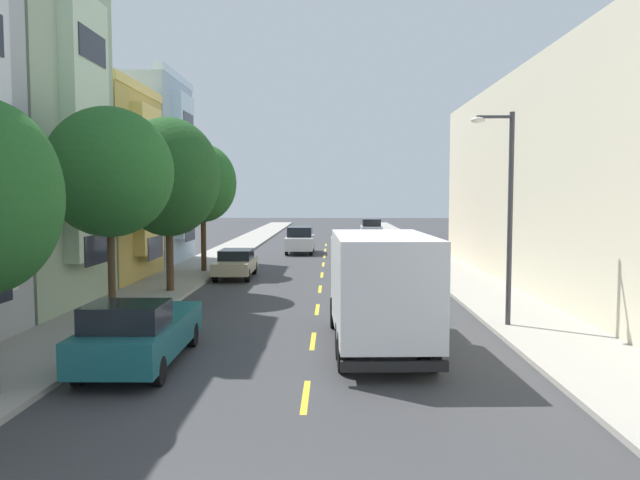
{
  "coord_description": "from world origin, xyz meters",
  "views": [
    {
      "loc": [
        0.56,
        -5.79,
        4.21
      ],
      "look_at": [
        0.02,
        20.83,
        2.3
      ],
      "focal_mm": 35.03,
      "sensor_mm": 36.0,
      "label": 1
    }
  ],
  "objects_px": {
    "street_tree_farthest": "(203,183)",
    "street_lamp": "(505,202)",
    "street_tree_third": "(168,177)",
    "parked_suv_red": "(397,252)",
    "parked_sedan_champagne": "(236,263)",
    "delivery_box_truck": "(378,283)",
    "street_tree_second": "(109,172)",
    "parked_suv_silver": "(371,229)",
    "parked_pickup_teal": "(139,333)",
    "moving_white_sedan": "(300,240)",
    "parked_pickup_orange": "(387,245)"
  },
  "relations": [
    {
      "from": "delivery_box_truck",
      "to": "parked_pickup_teal",
      "type": "xyz_separation_m",
      "value": [
        -6.02,
        -1.8,
        -1.01
      ]
    },
    {
      "from": "delivery_box_truck",
      "to": "parked_suv_red",
      "type": "relative_size",
      "value": 1.49
    },
    {
      "from": "delivery_box_truck",
      "to": "parked_sedan_champagne",
      "type": "height_order",
      "value": "delivery_box_truck"
    },
    {
      "from": "street_tree_second",
      "to": "moving_white_sedan",
      "type": "relative_size",
      "value": 1.42
    },
    {
      "from": "street_tree_farthest",
      "to": "street_lamp",
      "type": "bearing_deg",
      "value": -48.26
    },
    {
      "from": "parked_suv_red",
      "to": "moving_white_sedan",
      "type": "relative_size",
      "value": 1.0
    },
    {
      "from": "parked_pickup_teal",
      "to": "street_tree_second",
      "type": "bearing_deg",
      "value": 117.08
    },
    {
      "from": "parked_pickup_teal",
      "to": "parked_suv_red",
      "type": "xyz_separation_m",
      "value": [
        8.43,
        20.14,
        0.16
      ]
    },
    {
      "from": "street_tree_third",
      "to": "parked_suv_silver",
      "type": "height_order",
      "value": "street_tree_third"
    },
    {
      "from": "parked_sedan_champagne",
      "to": "moving_white_sedan",
      "type": "height_order",
      "value": "moving_white_sedan"
    },
    {
      "from": "delivery_box_truck",
      "to": "parked_sedan_champagne",
      "type": "relative_size",
      "value": 1.58
    },
    {
      "from": "street_lamp",
      "to": "parked_sedan_champagne",
      "type": "height_order",
      "value": "street_lamp"
    },
    {
      "from": "street_tree_second",
      "to": "delivery_box_truck",
      "type": "relative_size",
      "value": 0.95
    },
    {
      "from": "parked_suv_silver",
      "to": "parked_pickup_orange",
      "type": "bearing_deg",
      "value": -90.05
    },
    {
      "from": "street_tree_second",
      "to": "parked_suv_silver",
      "type": "bearing_deg",
      "value": 75.4
    },
    {
      "from": "street_tree_third",
      "to": "parked_pickup_teal",
      "type": "distance_m",
      "value": 12.23
    },
    {
      "from": "parked_pickup_teal",
      "to": "parked_suv_red",
      "type": "height_order",
      "value": "parked_suv_red"
    },
    {
      "from": "parked_pickup_teal",
      "to": "parked_suv_red",
      "type": "relative_size",
      "value": 1.11
    },
    {
      "from": "parked_sedan_champagne",
      "to": "parked_suv_silver",
      "type": "height_order",
      "value": "parked_suv_silver"
    },
    {
      "from": "street_tree_second",
      "to": "parked_suv_red",
      "type": "distance_m",
      "value": 19.48
    },
    {
      "from": "street_tree_third",
      "to": "parked_pickup_teal",
      "type": "height_order",
      "value": "street_tree_third"
    },
    {
      "from": "parked_pickup_teal",
      "to": "parked_sedan_champagne",
      "type": "bearing_deg",
      "value": 90.62
    },
    {
      "from": "street_tree_farthest",
      "to": "parked_pickup_teal",
      "type": "distance_m",
      "value": 18.87
    },
    {
      "from": "parked_pickup_orange",
      "to": "delivery_box_truck",
      "type": "bearing_deg",
      "value": -95.5
    },
    {
      "from": "delivery_box_truck",
      "to": "parked_sedan_champagne",
      "type": "bearing_deg",
      "value": 112.8
    },
    {
      "from": "street_tree_third",
      "to": "moving_white_sedan",
      "type": "relative_size",
      "value": 1.53
    },
    {
      "from": "parked_pickup_orange",
      "to": "street_tree_farthest",
      "type": "bearing_deg",
      "value": -139.33
    },
    {
      "from": "parked_pickup_orange",
      "to": "moving_white_sedan",
      "type": "height_order",
      "value": "moving_white_sedan"
    },
    {
      "from": "street_tree_second",
      "to": "parked_pickup_teal",
      "type": "xyz_separation_m",
      "value": [
        2.19,
        -4.28,
        -4.09
      ]
    },
    {
      "from": "street_tree_third",
      "to": "parked_suv_red",
      "type": "distance_m",
      "value": 14.39
    },
    {
      "from": "parked_suv_red",
      "to": "moving_white_sedan",
      "type": "xyz_separation_m",
      "value": [
        -6.02,
        9.89,
        0.0
      ]
    },
    {
      "from": "street_tree_third",
      "to": "parked_suv_red",
      "type": "bearing_deg",
      "value": 39.78
    },
    {
      "from": "parked_suv_silver",
      "to": "street_tree_third",
      "type": "bearing_deg",
      "value": -107.44
    },
    {
      "from": "street_tree_third",
      "to": "delivery_box_truck",
      "type": "bearing_deg",
      "value": -49.17
    },
    {
      "from": "street_tree_farthest",
      "to": "parked_suv_silver",
      "type": "xyz_separation_m",
      "value": [
        10.7,
        27.03,
        -3.86
      ]
    },
    {
      "from": "street_tree_farthest",
      "to": "parked_sedan_champagne",
      "type": "distance_m",
      "value": 4.9
    },
    {
      "from": "delivery_box_truck",
      "to": "parked_pickup_orange",
      "type": "relative_size",
      "value": 1.34
    },
    {
      "from": "parked_pickup_orange",
      "to": "parked_suv_silver",
      "type": "xyz_separation_m",
      "value": [
        0.01,
        17.86,
        0.16
      ]
    },
    {
      "from": "street_tree_farthest",
      "to": "parked_suv_red",
      "type": "distance_m",
      "value": 11.45
    },
    {
      "from": "street_tree_farthest",
      "to": "parked_pickup_orange",
      "type": "height_order",
      "value": "street_tree_farthest"
    },
    {
      "from": "street_tree_farthest",
      "to": "delivery_box_truck",
      "type": "xyz_separation_m",
      "value": [
        8.21,
        -16.51,
        -3.01
      ]
    },
    {
      "from": "street_tree_third",
      "to": "parked_sedan_champagne",
      "type": "relative_size",
      "value": 1.63
    },
    {
      "from": "street_tree_second",
      "to": "street_tree_farthest",
      "type": "relative_size",
      "value": 1.0
    },
    {
      "from": "parked_pickup_teal",
      "to": "parked_pickup_orange",
      "type": "distance_m",
      "value": 28.76
    },
    {
      "from": "delivery_box_truck",
      "to": "parked_pickup_orange",
      "type": "height_order",
      "value": "delivery_box_truck"
    },
    {
      "from": "parked_sedan_champagne",
      "to": "moving_white_sedan",
      "type": "relative_size",
      "value": 0.94
    },
    {
      "from": "moving_white_sedan",
      "to": "street_tree_farthest",
      "type": "bearing_deg",
      "value": -111.42
    },
    {
      "from": "street_tree_farthest",
      "to": "moving_white_sedan",
      "type": "bearing_deg",
      "value": 68.58
    },
    {
      "from": "parked_pickup_teal",
      "to": "parked_pickup_orange",
      "type": "bearing_deg",
      "value": 72.83
    },
    {
      "from": "parked_sedan_champagne",
      "to": "street_tree_second",
      "type": "bearing_deg",
      "value": -99.33
    }
  ]
}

